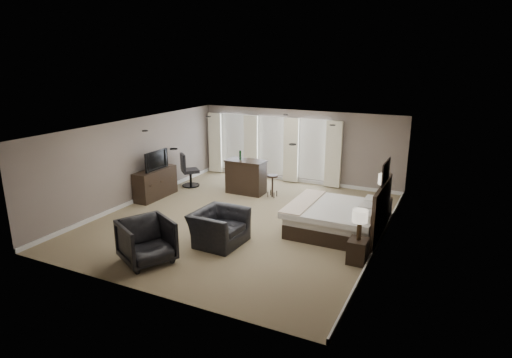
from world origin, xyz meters
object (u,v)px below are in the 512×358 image
at_px(lamp_near, 360,225).
at_px(tv, 154,167).
at_px(bar_stool_left, 232,177).
at_px(bed, 337,206).
at_px(nightstand_far, 382,209).
at_px(lamp_far, 384,187).
at_px(desk_chair, 190,170).
at_px(nightstand_near, 358,251).
at_px(armchair_far, 146,239).
at_px(armchair_near, 219,222).
at_px(bar_counter, 246,177).
at_px(bar_stool_right, 272,186).
at_px(dresser, 155,183).

xyz_separation_m(lamp_near, tv, (-6.92, 1.69, 0.13)).
bearing_deg(bar_stool_left, bed, -27.41).
relative_size(nightstand_far, bar_stool_left, 0.74).
height_order(nightstand_far, lamp_far, lamp_far).
xyz_separation_m(bar_stool_left, desk_chair, (-1.43, -0.46, 0.18)).
relative_size(nightstand_near, nightstand_far, 0.89).
bearing_deg(lamp_near, tv, 166.25).
xyz_separation_m(nightstand_near, armchair_far, (-4.18, -2.02, 0.27)).
bearing_deg(nightstand_near, armchair_near, -171.88).
xyz_separation_m(bed, lamp_near, (0.89, -1.45, 0.16)).
height_order(nightstand_near, bar_counter, bar_counter).
relative_size(bed, bar_stool_right, 3.10).
distance_m(nightstand_far, dresser, 7.03).
relative_size(lamp_near, armchair_near, 0.54).
bearing_deg(lamp_near, lamp_far, 90.00).
distance_m(lamp_near, bar_counter, 5.65).
xyz_separation_m(bar_counter, bar_stool_left, (-0.68, 0.30, -0.16)).
height_order(lamp_far, bar_stool_left, lamp_far).
height_order(tv, armchair_near, armchair_near).
xyz_separation_m(armchair_near, bar_stool_left, (-1.93, 4.15, -0.14)).
bearing_deg(bar_counter, bar_stool_left, 156.46).
bearing_deg(nightstand_far, desk_chair, 177.17).
relative_size(nightstand_near, lamp_far, 0.77).
bearing_deg(bar_counter, bed, -28.11).
distance_m(bar_counter, desk_chair, 2.11).
bearing_deg(armchair_near, bed, -48.59).
bearing_deg(lamp_far, nightstand_near, -90.00).
distance_m(nightstand_far, armchair_near, 4.69).
relative_size(lamp_near, dresser, 0.42).
relative_size(nightstand_near, bar_stool_left, 0.65).
relative_size(armchair_far, desk_chair, 0.91).
xyz_separation_m(lamp_far, armchair_far, (-4.18, -4.92, -0.42)).
bearing_deg(desk_chair, dresser, 121.19).
relative_size(lamp_near, bar_stool_right, 0.94).
xyz_separation_m(armchair_far, desk_chair, (-2.44, 5.24, 0.06)).
xyz_separation_m(bed, dresser, (-6.03, 0.24, -0.25)).
bearing_deg(tv, lamp_far, -80.11).
height_order(dresser, bar_counter, bar_counter).
height_order(bar_stool_left, bar_stool_right, bar_stool_left).
bearing_deg(armchair_near, bar_stool_right, 6.93).
height_order(nightstand_near, bar_stool_left, bar_stool_left).
distance_m(nightstand_near, lamp_far, 2.98).
xyz_separation_m(nightstand_far, bar_stool_right, (-3.56, 0.50, 0.06)).
bearing_deg(nightstand_near, dresser, 166.25).
xyz_separation_m(bed, nightstand_far, (0.89, 1.45, -0.42)).
height_order(lamp_far, desk_chair, lamp_far).
bearing_deg(nightstand_far, armchair_far, -130.35).
bearing_deg(nightstand_far, bar_stool_right, 172.05).
distance_m(bar_stool_left, bar_stool_right, 1.66).
bearing_deg(desk_chair, armchair_far, 157.21).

